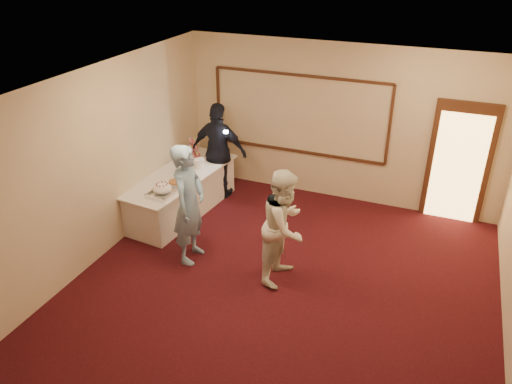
{
  "coord_description": "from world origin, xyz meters",
  "views": [
    {
      "loc": [
        1.85,
        -5.27,
        4.65
      ],
      "look_at": [
        -0.68,
        1.0,
        1.15
      ],
      "focal_mm": 35.0,
      "sensor_mm": 36.0,
      "label": 1
    }
  ],
  "objects_px": {
    "pavlova_tray": "(162,190)",
    "man": "(189,204)",
    "tart": "(176,182)",
    "woman": "(285,226)",
    "buffet_table": "(181,193)",
    "plate_stack_a": "(180,170)",
    "guest": "(219,151)",
    "plate_stack_b": "(200,163)",
    "cupcake_stand": "(193,148)"
  },
  "relations": [
    {
      "from": "tart",
      "to": "plate_stack_a",
      "type": "bearing_deg",
      "value": 108.73
    },
    {
      "from": "cupcake_stand",
      "to": "man",
      "type": "xyz_separation_m",
      "value": [
        1.09,
        -2.12,
        0.06
      ]
    },
    {
      "from": "buffet_table",
      "to": "man",
      "type": "distance_m",
      "value": 1.66
    },
    {
      "from": "plate_stack_a",
      "to": "guest",
      "type": "distance_m",
      "value": 0.93
    },
    {
      "from": "plate_stack_a",
      "to": "plate_stack_b",
      "type": "height_order",
      "value": "plate_stack_b"
    },
    {
      "from": "man",
      "to": "guest",
      "type": "height_order",
      "value": "man"
    },
    {
      "from": "guest",
      "to": "woman",
      "type": "bearing_deg",
      "value": 134.53
    },
    {
      "from": "man",
      "to": "guest",
      "type": "relative_size",
      "value": 1.03
    },
    {
      "from": "tart",
      "to": "guest",
      "type": "distance_m",
      "value": 1.26
    },
    {
      "from": "pavlova_tray",
      "to": "woman",
      "type": "distance_m",
      "value": 2.32
    },
    {
      "from": "tart",
      "to": "man",
      "type": "bearing_deg",
      "value": -49.49
    },
    {
      "from": "plate_stack_a",
      "to": "tart",
      "type": "relative_size",
      "value": 0.65
    },
    {
      "from": "plate_stack_b",
      "to": "tart",
      "type": "distance_m",
      "value": 0.78
    },
    {
      "from": "pavlova_tray",
      "to": "plate_stack_a",
      "type": "relative_size",
      "value": 3.09
    },
    {
      "from": "buffet_table",
      "to": "tart",
      "type": "distance_m",
      "value": 0.57
    },
    {
      "from": "man",
      "to": "woman",
      "type": "height_order",
      "value": "man"
    },
    {
      "from": "guest",
      "to": "cupcake_stand",
      "type": "bearing_deg",
      "value": -1.12
    },
    {
      "from": "cupcake_stand",
      "to": "man",
      "type": "distance_m",
      "value": 2.39
    },
    {
      "from": "buffet_table",
      "to": "plate_stack_a",
      "type": "xyz_separation_m",
      "value": [
        0.01,
        0.02,
        0.46
      ]
    },
    {
      "from": "cupcake_stand",
      "to": "plate_stack_b",
      "type": "height_order",
      "value": "cupcake_stand"
    },
    {
      "from": "plate_stack_a",
      "to": "plate_stack_b",
      "type": "bearing_deg",
      "value": 63.27
    },
    {
      "from": "cupcake_stand",
      "to": "plate_stack_a",
      "type": "relative_size",
      "value": 2.24
    },
    {
      "from": "man",
      "to": "guest",
      "type": "xyz_separation_m",
      "value": [
        -0.51,
        2.12,
        -0.02
      ]
    },
    {
      "from": "plate_stack_b",
      "to": "guest",
      "type": "bearing_deg",
      "value": 67.1
    },
    {
      "from": "tart",
      "to": "woman",
      "type": "xyz_separation_m",
      "value": [
        2.29,
        -0.81,
        0.09
      ]
    },
    {
      "from": "pavlova_tray",
      "to": "cupcake_stand",
      "type": "relative_size",
      "value": 1.38
    },
    {
      "from": "plate_stack_a",
      "to": "tart",
      "type": "height_order",
      "value": "plate_stack_a"
    },
    {
      "from": "plate_stack_b",
      "to": "man",
      "type": "relative_size",
      "value": 0.1
    },
    {
      "from": "tart",
      "to": "pavlova_tray",
      "type": "bearing_deg",
      "value": -89.83
    },
    {
      "from": "pavlova_tray",
      "to": "plate_stack_b",
      "type": "relative_size",
      "value": 2.94
    },
    {
      "from": "plate_stack_b",
      "to": "tart",
      "type": "relative_size",
      "value": 0.68
    },
    {
      "from": "cupcake_stand",
      "to": "man",
      "type": "bearing_deg",
      "value": -62.94
    },
    {
      "from": "pavlova_tray",
      "to": "plate_stack_b",
      "type": "distance_m",
      "value": 1.22
    },
    {
      "from": "buffet_table",
      "to": "plate_stack_a",
      "type": "height_order",
      "value": "plate_stack_a"
    },
    {
      "from": "buffet_table",
      "to": "cupcake_stand",
      "type": "relative_size",
      "value": 6.34
    },
    {
      "from": "pavlova_tray",
      "to": "plate_stack_b",
      "type": "xyz_separation_m",
      "value": [
        0.06,
        1.21,
        -0.0
      ]
    },
    {
      "from": "cupcake_stand",
      "to": "guest",
      "type": "bearing_deg",
      "value": -0.66
    },
    {
      "from": "pavlova_tray",
      "to": "man",
      "type": "bearing_deg",
      "value": -30.91
    },
    {
      "from": "guest",
      "to": "tart",
      "type": "bearing_deg",
      "value": 77.79
    },
    {
      "from": "plate_stack_a",
      "to": "woman",
      "type": "xyz_separation_m",
      "value": [
        2.42,
        -1.2,
        0.04
      ]
    },
    {
      "from": "man",
      "to": "pavlova_tray",
      "type": "bearing_deg",
      "value": 55.32
    },
    {
      "from": "man",
      "to": "woman",
      "type": "xyz_separation_m",
      "value": [
        1.52,
        0.08,
        -0.09
      ]
    },
    {
      "from": "plate_stack_b",
      "to": "guest",
      "type": "height_order",
      "value": "guest"
    },
    {
      "from": "man",
      "to": "buffet_table",
      "type": "bearing_deg",
      "value": 31.8
    },
    {
      "from": "plate_stack_b",
      "to": "man",
      "type": "distance_m",
      "value": 1.82
    },
    {
      "from": "cupcake_stand",
      "to": "woman",
      "type": "height_order",
      "value": "woman"
    },
    {
      "from": "woman",
      "to": "cupcake_stand",
      "type": "bearing_deg",
      "value": 57.65
    },
    {
      "from": "cupcake_stand",
      "to": "plate_stack_b",
      "type": "bearing_deg",
      "value": -49.6
    },
    {
      "from": "buffet_table",
      "to": "plate_stack_b",
      "type": "xyz_separation_m",
      "value": [
        0.2,
        0.41,
        0.46
      ]
    },
    {
      "from": "cupcake_stand",
      "to": "woman",
      "type": "bearing_deg",
      "value": -38.04
    }
  ]
}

